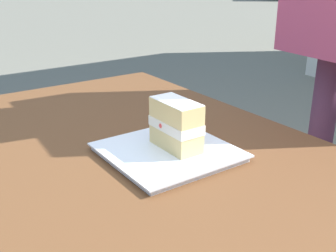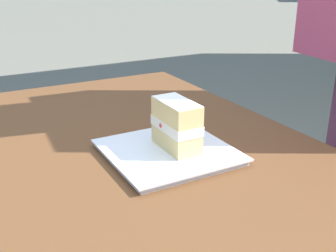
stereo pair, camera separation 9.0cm
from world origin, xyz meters
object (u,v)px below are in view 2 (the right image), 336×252
cake_slice (176,125)px  dessert_fork (189,125)px  patio_table (133,210)px  dessert_plate (168,152)px

cake_slice → dessert_fork: cake_slice is taller
patio_table → dessert_plate: bearing=109.9°
dessert_fork → cake_slice: bearing=-41.0°
dessert_plate → dessert_fork: 0.19m
cake_slice → dessert_fork: bearing=139.0°
patio_table → dessert_fork: bearing=125.1°
dessert_fork → dessert_plate: bearing=-46.0°
patio_table → dessert_plate: (-0.04, 0.10, 0.10)m
dessert_fork → patio_table: bearing=-54.9°
dessert_plate → cake_slice: cake_slice is taller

